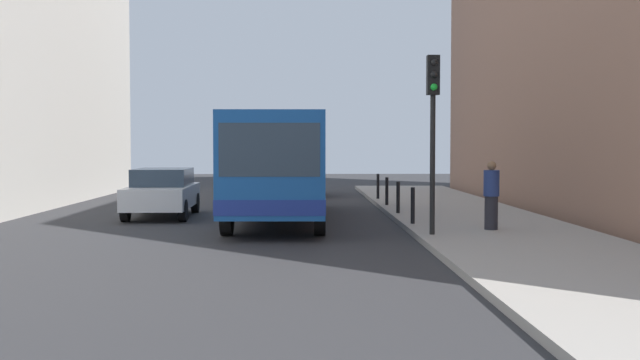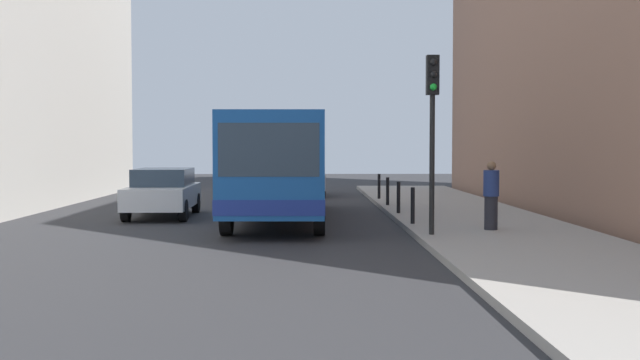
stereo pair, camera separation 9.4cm
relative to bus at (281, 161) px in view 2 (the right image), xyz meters
name	(u,v)px [view 2 (the right image)]	position (x,y,z in m)	size (l,w,h in m)	color
ground_plane	(279,234)	(0.09, -3.81, -1.73)	(80.00, 80.00, 0.00)	#2D2D30
sidewalk	(497,231)	(5.49, -3.81, -1.65)	(4.40, 40.00, 0.15)	#9E9991
bus	(281,161)	(0.00, 0.00, 0.00)	(2.68, 11.06, 3.00)	#19519E
car_beside_bus	(163,191)	(-3.63, 0.99, -0.94)	(1.93, 4.43, 1.48)	silver
car_behind_bus	(301,178)	(0.55, 10.92, -0.94)	(2.01, 4.47, 1.48)	#A5A8AD
traffic_light	(432,110)	(3.64, -5.17, 1.28)	(0.28, 0.33, 4.10)	black
bollard_near	(413,205)	(3.54, -2.69, -1.10)	(0.11, 0.11, 0.95)	black
bollard_mid	(398,197)	(3.54, 0.47, -1.10)	(0.11, 0.11, 0.95)	black
bollard_far	(388,191)	(3.54, 3.62, -1.10)	(0.11, 0.11, 0.95)	black
bollard_farthest	(379,186)	(3.54, 6.77, -1.10)	(0.11, 0.11, 0.95)	black
pedestrian_near_signal	(491,196)	(5.24, -4.18, -0.74)	(0.38, 0.38, 1.67)	#26262D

